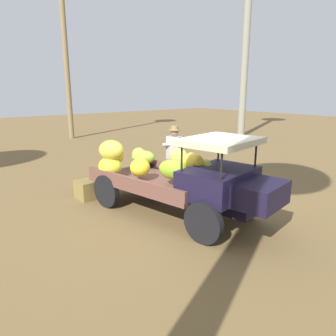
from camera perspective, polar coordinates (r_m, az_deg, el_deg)
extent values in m
plane|color=brown|center=(7.29, 3.23, -8.13)|extent=(60.00, 60.00, 0.00)
cube|color=black|center=(7.23, 0.60, -4.54)|extent=(4.02, 1.12, 0.16)
cylinder|color=black|center=(7.11, 13.84, -5.70)|extent=(0.81, 0.27, 0.79)
cylinder|color=black|center=(5.83, 6.39, -9.87)|extent=(0.81, 0.27, 0.79)
cylinder|color=black|center=(8.68, -2.73, -1.71)|extent=(0.81, 0.27, 0.79)
cylinder|color=black|center=(7.66, -11.08, -4.13)|extent=(0.81, 0.27, 0.79)
cube|color=brown|center=(7.46, -2.02, -2.51)|extent=(3.25, 2.21, 0.10)
cube|color=brown|center=(8.00, 1.89, -0.18)|extent=(2.97, 0.59, 0.22)
cube|color=brown|center=(6.88, -6.61, -2.64)|extent=(2.97, 0.59, 0.22)
cube|color=black|center=(6.37, 9.18, -2.54)|extent=(1.34, 1.69, 0.55)
cube|color=black|center=(5.99, 16.48, -4.60)|extent=(0.87, 1.17, 0.44)
cylinder|color=black|center=(6.59, 15.62, 2.60)|extent=(0.04, 0.04, 0.55)
cylinder|color=black|center=(5.48, 9.68, 0.66)|extent=(0.04, 0.04, 0.55)
cylinder|color=black|center=(7.00, 9.14, 3.60)|extent=(0.04, 0.04, 0.55)
cylinder|color=black|center=(5.97, 2.49, 1.95)|extent=(0.04, 0.04, 0.55)
cube|color=#B8B894|center=(6.19, 9.48, 4.80)|extent=(1.46, 1.71, 0.12)
ellipsoid|color=yellow|center=(7.68, -10.46, 0.25)|extent=(0.74, 0.71, 0.49)
ellipsoid|color=#95BE2B|center=(6.71, 0.85, -0.34)|extent=(0.76, 0.61, 0.49)
ellipsoid|color=gold|center=(8.52, -5.26, 2.46)|extent=(0.75, 0.66, 0.44)
ellipsoid|color=#97BA39|center=(8.33, -4.52, 1.95)|extent=(0.77, 0.77, 0.48)
ellipsoid|color=yellow|center=(6.75, 4.66, 1.09)|extent=(0.69, 0.61, 0.51)
ellipsoid|color=yellow|center=(7.29, -5.10, 0.09)|extent=(0.76, 0.74, 0.57)
ellipsoid|color=#B8C746|center=(7.24, 2.02, 1.92)|extent=(0.58, 0.60, 0.54)
ellipsoid|color=gold|center=(7.85, -9.72, 2.33)|extent=(0.73, 0.73, 0.60)
ellipsoid|color=#A7BB4B|center=(6.77, 6.63, -0.05)|extent=(0.77, 0.67, 0.45)
ellipsoid|color=gold|center=(7.59, -10.23, 3.20)|extent=(0.80, 0.78, 0.56)
ellipsoid|color=#A9C036|center=(7.13, 2.93, 0.94)|extent=(0.48, 0.52, 0.52)
cylinder|color=#926C52|center=(8.83, 1.86, -1.22)|extent=(0.15, 0.15, 0.85)
cylinder|color=#926C52|center=(8.97, 0.45, -0.97)|extent=(0.15, 0.15, 0.85)
cube|color=#AEAAA5|center=(8.73, 1.17, 3.66)|extent=(0.45, 0.35, 0.65)
cylinder|color=#AEAAA5|center=(8.58, 1.38, 4.13)|extent=(0.39, 0.31, 0.10)
cylinder|color=#AEAAA5|center=(8.69, 0.26, 4.26)|extent=(0.24, 0.41, 0.10)
sphere|color=#977257|center=(8.66, 1.19, 6.48)|extent=(0.22, 0.22, 0.22)
cylinder|color=olive|center=(8.66, 1.19, 6.91)|extent=(0.34, 0.34, 0.02)
cylinder|color=olive|center=(8.65, 1.19, 7.31)|extent=(0.20, 0.20, 0.10)
cube|color=olive|center=(8.41, -14.42, -3.81)|extent=(0.58, 0.51, 0.47)
ellipsoid|color=gold|center=(10.31, 0.66, -0.39)|extent=(0.63, 0.50, 0.38)
cylinder|color=olive|center=(19.08, -18.09, 19.63)|extent=(0.29, 0.29, 9.65)
cylinder|color=gray|center=(19.51, 13.85, 20.39)|extent=(0.42, 0.42, 10.07)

